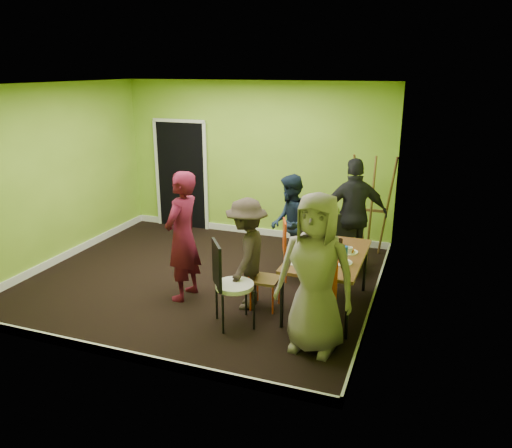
# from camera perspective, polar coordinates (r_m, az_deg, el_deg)

# --- Properties ---
(ground) EXTENTS (5.00, 5.00, 0.00)m
(ground) POSITION_cam_1_polar(r_m,az_deg,el_deg) (7.51, -6.04, -6.26)
(ground) COLOR black
(ground) RESTS_ON ground
(room_walls) EXTENTS (5.04, 4.54, 2.82)m
(room_walls) POSITION_cam_1_polar(r_m,az_deg,el_deg) (7.22, -6.31, 1.09)
(room_walls) COLOR #7EAD2C
(room_walls) RESTS_ON ground
(dining_table) EXTENTS (0.90, 1.50, 0.75)m
(dining_table) POSITION_cam_1_polar(r_m,az_deg,el_deg) (6.42, 8.19, -3.89)
(dining_table) COLOR black
(dining_table) RESTS_ON ground
(chair_left_far) EXTENTS (0.48, 0.48, 0.90)m
(chair_left_far) POSITION_cam_1_polar(r_m,az_deg,el_deg) (7.33, 4.04, -2.56)
(chair_left_far) COLOR #E74815
(chair_left_far) RESTS_ON ground
(chair_left_near) EXTENTS (0.37, 0.36, 0.85)m
(chair_left_near) POSITION_cam_1_polar(r_m,az_deg,el_deg) (6.47, 0.44, -5.59)
(chair_left_near) COLOR #E74815
(chair_left_near) RESTS_ON ground
(chair_back_end) EXTENTS (0.50, 0.53, 0.89)m
(chair_back_end) POSITION_cam_1_polar(r_m,az_deg,el_deg) (7.67, 10.04, -0.91)
(chair_back_end) COLOR #E74815
(chair_back_end) RESTS_ON ground
(chair_front_end) EXTENTS (0.51, 0.51, 0.96)m
(chair_front_end) POSITION_cam_1_polar(r_m,az_deg,el_deg) (5.83, 7.16, -7.76)
(chair_front_end) COLOR #E74815
(chair_front_end) RESTS_ON ground
(chair_bentwood) EXTENTS (0.59, 0.58, 1.08)m
(chair_bentwood) POSITION_cam_1_polar(r_m,az_deg,el_deg) (5.98, -3.18, -6.39)
(chair_bentwood) COLOR black
(chair_bentwood) RESTS_ON ground
(easel) EXTENTS (0.69, 0.65, 1.73)m
(easel) POSITION_cam_1_polar(r_m,az_deg,el_deg) (8.21, 13.17, 1.77)
(easel) COLOR brown
(easel) RESTS_ON ground
(plate_near_left) EXTENTS (0.22, 0.22, 0.01)m
(plate_near_left) POSITION_cam_1_polar(r_m,az_deg,el_deg) (6.78, 7.45, -2.10)
(plate_near_left) COLOR white
(plate_near_left) RESTS_ON dining_table
(plate_near_right) EXTENTS (0.27, 0.27, 0.01)m
(plate_near_right) POSITION_cam_1_polar(r_m,az_deg,el_deg) (6.09, 4.54, -4.32)
(plate_near_right) COLOR white
(plate_near_right) RESTS_ON dining_table
(plate_far_back) EXTENTS (0.21, 0.21, 0.01)m
(plate_far_back) POSITION_cam_1_polar(r_m,az_deg,el_deg) (6.92, 8.84, -1.78)
(plate_far_back) COLOR white
(plate_far_back) RESTS_ON dining_table
(plate_far_front) EXTENTS (0.26, 0.26, 0.01)m
(plate_far_front) POSITION_cam_1_polar(r_m,az_deg,el_deg) (5.87, 6.39, -5.25)
(plate_far_front) COLOR white
(plate_far_front) RESTS_ON dining_table
(plate_wall_back) EXTENTS (0.24, 0.24, 0.01)m
(plate_wall_back) POSITION_cam_1_polar(r_m,az_deg,el_deg) (6.50, 10.52, -3.14)
(plate_wall_back) COLOR white
(plate_wall_back) RESTS_ON dining_table
(plate_wall_front) EXTENTS (0.26, 0.26, 0.01)m
(plate_wall_front) POSITION_cam_1_polar(r_m,az_deg,el_deg) (6.15, 9.75, -4.33)
(plate_wall_front) COLOR white
(plate_wall_front) RESTS_ON dining_table
(thermos) EXTENTS (0.07, 0.07, 0.21)m
(thermos) POSITION_cam_1_polar(r_m,az_deg,el_deg) (6.38, 8.55, -2.51)
(thermos) COLOR white
(thermos) RESTS_ON dining_table
(blue_bottle) EXTENTS (0.07, 0.07, 0.22)m
(blue_bottle) POSITION_cam_1_polar(r_m,az_deg,el_deg) (6.09, 10.09, -3.51)
(blue_bottle) COLOR #1640AA
(blue_bottle) RESTS_ON dining_table
(orange_bottle) EXTENTS (0.04, 0.04, 0.08)m
(orange_bottle) POSITION_cam_1_polar(r_m,az_deg,el_deg) (6.48, 8.07, -2.78)
(orange_bottle) COLOR #E74815
(orange_bottle) RESTS_ON dining_table
(glass_mid) EXTENTS (0.07, 0.07, 0.09)m
(glass_mid) POSITION_cam_1_polar(r_m,az_deg,el_deg) (6.60, 7.47, -2.31)
(glass_mid) COLOR black
(glass_mid) RESTS_ON dining_table
(glass_back) EXTENTS (0.07, 0.07, 0.08)m
(glass_back) POSITION_cam_1_polar(r_m,az_deg,el_deg) (6.73, 9.58, -2.03)
(glass_back) COLOR black
(glass_back) RESTS_ON dining_table
(glass_front) EXTENTS (0.06, 0.06, 0.09)m
(glass_front) POSITION_cam_1_polar(r_m,az_deg,el_deg) (5.94, 8.16, -4.63)
(glass_front) COLOR black
(glass_front) RESTS_ON dining_table
(cup_a) EXTENTS (0.12, 0.12, 0.09)m
(cup_a) POSITION_cam_1_polar(r_m,az_deg,el_deg) (6.26, 6.34, -3.37)
(cup_a) COLOR white
(cup_a) RESTS_ON dining_table
(cup_b) EXTENTS (0.10, 0.10, 0.09)m
(cup_b) POSITION_cam_1_polar(r_m,az_deg,el_deg) (6.43, 10.56, -3.00)
(cup_b) COLOR white
(cup_b) RESTS_ON dining_table
(person_standing) EXTENTS (0.47, 0.67, 1.75)m
(person_standing) POSITION_cam_1_polar(r_m,az_deg,el_deg) (6.67, -8.39, -1.41)
(person_standing) COLOR #560E23
(person_standing) RESTS_ON ground
(person_left_far) EXTENTS (0.77, 0.87, 1.50)m
(person_left_far) POSITION_cam_1_polar(r_m,az_deg,el_deg) (7.55, 3.91, 0.02)
(person_left_far) COLOR #142134
(person_left_far) RESTS_ON ground
(person_left_near) EXTENTS (0.64, 1.00, 1.46)m
(person_left_near) POSITION_cam_1_polar(r_m,az_deg,el_deg) (6.39, -1.06, -3.45)
(person_left_near) COLOR #312721
(person_left_near) RESTS_ON ground
(person_back_end) EXTENTS (1.10, 0.78, 1.74)m
(person_back_end) POSITION_cam_1_polar(r_m,az_deg,el_deg) (7.71, 11.14, 1.01)
(person_back_end) COLOR black
(person_back_end) RESTS_ON ground
(person_front_end) EXTENTS (0.93, 0.65, 1.80)m
(person_front_end) POSITION_cam_1_polar(r_m,az_deg,el_deg) (5.41, 6.84, -5.66)
(person_front_end) COLOR gray
(person_front_end) RESTS_ON ground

